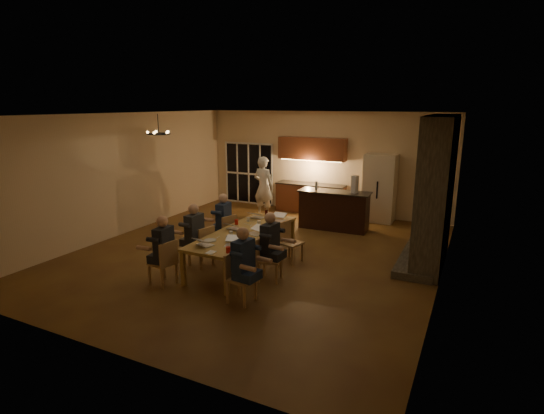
{
  "coord_description": "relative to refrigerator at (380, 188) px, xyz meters",
  "views": [
    {
      "loc": [
        4.46,
        -8.29,
        3.43
      ],
      "look_at": [
        0.24,
        0.3,
        1.09
      ],
      "focal_mm": 28.0,
      "sensor_mm": 36.0,
      "label": 1
    }
  ],
  "objects": [
    {
      "name": "floor",
      "position": [
        -1.9,
        -4.15,
        -1.0
      ],
      "size": [
        9.0,
        9.0,
        0.0
      ],
      "primitive_type": "plane",
      "color": "brown",
      "rests_on": "ground"
    },
    {
      "name": "back_wall",
      "position": [
        -1.9,
        0.37,
        0.6
      ],
      "size": [
        8.0,
        0.04,
        3.2
      ],
      "primitive_type": "cube",
      "color": "beige",
      "rests_on": "ground"
    },
    {
      "name": "left_wall",
      "position": [
        -5.92,
        -4.15,
        0.6
      ],
      "size": [
        0.04,
        9.0,
        3.2
      ],
      "primitive_type": "cube",
      "color": "beige",
      "rests_on": "ground"
    },
    {
      "name": "right_wall",
      "position": [
        2.12,
        -4.15,
        0.6
      ],
      "size": [
        0.04,
        9.0,
        3.2
      ],
      "primitive_type": "cube",
      "color": "beige",
      "rests_on": "ground"
    },
    {
      "name": "ceiling",
      "position": [
        -1.9,
        -4.15,
        2.22
      ],
      "size": [
        8.0,
        9.0,
        0.04
      ],
      "primitive_type": "cube",
      "color": "white",
      "rests_on": "back_wall"
    },
    {
      "name": "french_doors",
      "position": [
        -4.6,
        0.32,
        0.05
      ],
      "size": [
        1.86,
        0.08,
        2.1
      ],
      "primitive_type": "cube",
      "color": "black",
      "rests_on": "ground"
    },
    {
      "name": "fireplace",
      "position": [
        1.8,
        -2.95,
        0.6
      ],
      "size": [
        0.58,
        2.5,
        3.2
      ],
      "primitive_type": "cube",
      "color": "#5F594B",
      "rests_on": "ground"
    },
    {
      "name": "kitchenette",
      "position": [
        -2.2,
        0.05,
        0.2
      ],
      "size": [
        2.24,
        0.68,
        2.4
      ],
      "primitive_type": null,
      "color": "brown",
      "rests_on": "ground"
    },
    {
      "name": "refrigerator",
      "position": [
        0.0,
        0.0,
        0.0
      ],
      "size": [
        0.9,
        0.68,
        2.0
      ],
      "primitive_type": "cube",
      "color": "beige",
      "rests_on": "ground"
    },
    {
      "name": "dining_table",
      "position": [
        -1.84,
        -4.85,
        -0.62
      ],
      "size": [
        1.1,
        3.13,
        0.75
      ],
      "primitive_type": "cube",
      "color": "#B08B46",
      "rests_on": "ground"
    },
    {
      "name": "bar_island",
      "position": [
        -0.93,
        -1.42,
        -0.46
      ],
      "size": [
        1.99,
        0.75,
        1.08
      ],
      "primitive_type": "cube",
      "rotation": [
        0.0,
        0.0,
        0.04
      ],
      "color": "black",
      "rests_on": "ground"
    },
    {
      "name": "chair_left_near",
      "position": [
        -2.74,
        -6.46,
        -0.55
      ],
      "size": [
        0.51,
        0.51,
        0.89
      ],
      "primitive_type": null,
      "rotation": [
        0.0,
        0.0,
        -1.74
      ],
      "color": "tan",
      "rests_on": "ground"
    },
    {
      "name": "chair_left_mid",
      "position": [
        -2.65,
        -5.32,
        -0.55
      ],
      "size": [
        0.52,
        0.52,
        0.89
      ],
      "primitive_type": null,
      "rotation": [
        0.0,
        0.0,
        -1.78
      ],
      "color": "tan",
      "rests_on": "ground"
    },
    {
      "name": "chair_left_far",
      "position": [
        -2.72,
        -4.29,
        -0.55
      ],
      "size": [
        0.55,
        0.55,
        0.89
      ],
      "primitive_type": null,
      "rotation": [
        0.0,
        0.0,
        -1.87
      ],
      "color": "tan",
      "rests_on": "ground"
    },
    {
      "name": "chair_right_near",
      "position": [
        -0.98,
        -6.45,
        -0.55
      ],
      "size": [
        0.47,
        0.47,
        0.89
      ],
      "primitive_type": null,
      "rotation": [
        0.0,
        0.0,
        1.5
      ],
      "color": "tan",
      "rests_on": "ground"
    },
    {
      "name": "chair_right_mid",
      "position": [
        -0.95,
        -5.38,
        -0.55
      ],
      "size": [
        0.51,
        0.51,
        0.89
      ],
      "primitive_type": null,
      "rotation": [
        0.0,
        0.0,
        1.75
      ],
      "color": "tan",
      "rests_on": "ground"
    },
    {
      "name": "chair_right_far",
      "position": [
        -0.99,
        -4.26,
        -0.55
      ],
      "size": [
        0.54,
        0.54,
        0.89
      ],
      "primitive_type": null,
      "rotation": [
        0.0,
        0.0,
        1.31
      ],
      "color": "tan",
      "rests_on": "ground"
    },
    {
      "name": "person_left_near",
      "position": [
        -2.69,
        -6.45,
        -0.31
      ],
      "size": [
        0.66,
        0.66,
        1.38
      ],
      "primitive_type": null,
      "rotation": [
        0.0,
        0.0,
        -1.46
      ],
      "color": "#202329",
      "rests_on": "ground"
    },
    {
      "name": "person_right_near",
      "position": [
        -0.94,
        -6.44,
        -0.31
      ],
      "size": [
        0.67,
        0.67,
        1.38
      ],
      "primitive_type": null,
      "rotation": [
        0.0,
        0.0,
        1.44
      ],
      "color": "navy",
      "rests_on": "ground"
    },
    {
      "name": "person_left_mid",
      "position": [
        -2.74,
        -5.4,
        -0.31
      ],
      "size": [
        0.62,
        0.62,
        1.38
      ],
      "primitive_type": null,
      "rotation": [
        0.0,
        0.0,
        -1.61
      ],
      "color": "#31353B",
      "rests_on": "ground"
    },
    {
      "name": "person_right_mid",
      "position": [
        -0.98,
        -5.32,
        -0.31
      ],
      "size": [
        0.64,
        0.64,
        1.38
      ],
      "primitive_type": null,
      "rotation": [
        0.0,
        0.0,
        1.5
      ],
      "color": "#202329",
      "rests_on": "ground"
    },
    {
      "name": "person_left_far",
      "position": [
        -2.74,
        -4.24,
        -0.31
      ],
      "size": [
        0.66,
        0.66,
        1.38
      ],
      "primitive_type": null,
      "rotation": [
        0.0,
        0.0,
        -1.47
      ],
      "color": "navy",
      "rests_on": "ground"
    },
    {
      "name": "standing_person",
      "position": [
        -3.3,
        -1.1,
        -0.06
      ],
      "size": [
        0.75,
        0.55,
        1.88
      ],
      "primitive_type": "imported",
      "rotation": [
        0.0,
        0.0,
        2.99
      ],
      "color": "white",
      "rests_on": "ground"
    },
    {
      "name": "chandelier",
      "position": [
        -4.14,
        -4.72,
        1.75
      ],
      "size": [
        0.52,
        0.52,
        0.03
      ],
      "primitive_type": "torus",
      "color": "black",
      "rests_on": "ceiling"
    },
    {
      "name": "laptop_a",
      "position": [
        -2.06,
        -5.98,
        -0.14
      ],
      "size": [
        0.39,
        0.37,
        0.23
      ],
      "primitive_type": null,
      "rotation": [
        0.0,
        0.0,
        2.82
      ],
      "color": "silver",
      "rests_on": "dining_table"
    },
    {
      "name": "laptop_b",
      "position": [
        -1.55,
        -5.78,
        -0.14
      ],
      "size": [
        0.39,
        0.36,
        0.23
      ],
      "primitive_type": null,
      "rotation": [
        0.0,
        0.0,
        0.29
      ],
      "color": "silver",
      "rests_on": "dining_table"
    },
    {
      "name": "laptop_c",
      "position": [
        -2.1,
        -4.8,
        -0.14
      ],
      "size": [
        0.37,
        0.34,
        0.23
      ],
      "primitive_type": null,
      "rotation": [
        0.0,
        0.0,
        2.94
      ],
      "color": "silver",
      "rests_on": "dining_table"
    },
    {
      "name": "laptop_d",
      "position": [
        -1.53,
        -4.94,
        -0.14
      ],
      "size": [
        0.4,
        0.38,
        0.23
      ],
      "primitive_type": null,
      "rotation": [
        0.0,
        0.0,
        -0.36
      ],
      "color": "silver",
      "rests_on": "dining_table"
    },
    {
      "name": "laptop_e",
      "position": [
        -2.11,
        -3.74,
        -0.14
      ],
      "size": [
        0.33,
        0.29,
        0.23
      ],
      "primitive_type": null,
      "rotation": [
        0.0,
        0.0,
        3.11
      ],
      "color": "silver",
      "rests_on": "dining_table"
    },
    {
      "name": "laptop_f",
      "position": [
        -1.55,
        -3.78,
        -0.14
      ],
      "size": [
        0.33,
        0.29,
        0.23
      ],
      "primitive_type": null,
      "rotation": [
        0.0,
        0.0,
        -0.02
      ],
      "color": "silver",
      "rests_on": "dining_table"
    },
    {
      "name": "mug_front",
      "position": [
        -1.93,
        -5.25,
        -0.2
      ],
      "size": [
        0.08,
        0.08,
        0.1
      ],
      "primitive_type": "cylinder",
      "color": "silver",
      "rests_on": "dining_table"
    },
    {
      "name": "mug_mid",
      "position": [
        -1.78,
        -4.27,
        -0.2
      ],
      "size": [
        0.08,
        0.08,
        0.1
      ],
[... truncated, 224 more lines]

